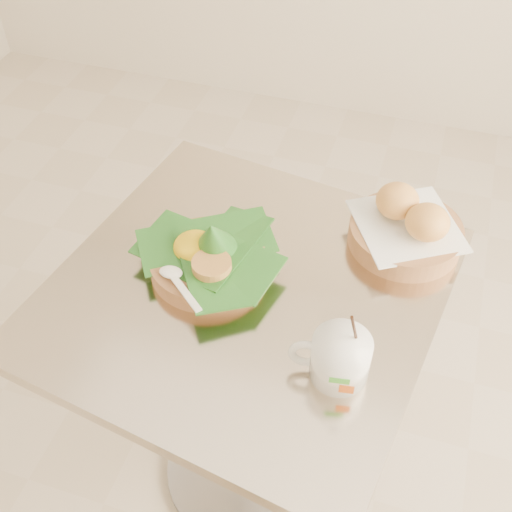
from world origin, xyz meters
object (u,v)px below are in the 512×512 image
(coffee_mug, at_px, (339,357))
(bread_basket, at_px, (407,227))
(rice_basket, at_px, (207,256))
(cafe_table, at_px, (247,356))

(coffee_mug, bearing_deg, bread_basket, 79.98)
(rice_basket, bearing_deg, cafe_table, -15.09)
(cafe_table, xyz_separation_m, coffee_mug, (0.21, -0.14, 0.27))
(rice_basket, height_order, coffee_mug, coffee_mug)
(cafe_table, relative_size, coffee_mug, 4.72)
(coffee_mug, bearing_deg, rice_basket, 151.30)
(bread_basket, xyz_separation_m, coffee_mug, (-0.06, -0.35, 0.00))
(rice_basket, height_order, bread_basket, rice_basket)
(bread_basket, height_order, coffee_mug, coffee_mug)
(cafe_table, distance_m, coffee_mug, 0.36)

